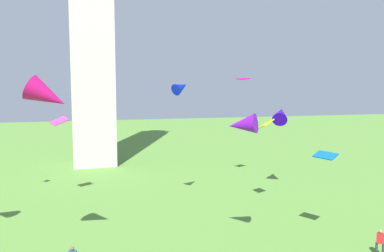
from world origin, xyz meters
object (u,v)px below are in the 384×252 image
kite_flying_0 (181,87)px  kite_flying_5 (48,96)px  kite_flying_7 (59,121)px  kite_flying_10 (281,114)px  person_0 (380,241)px  kite_flying_2 (242,125)px  kite_flying_3 (265,124)px  kite_flying_6 (325,155)px  kite_flying_4 (243,79)px

kite_flying_0 → kite_flying_5: size_ratio=0.68×
kite_flying_0 → kite_flying_7: bearing=32.5°
kite_flying_7 → kite_flying_10: kite_flying_10 is taller
kite_flying_5 → kite_flying_10: bearing=-49.7°
person_0 → kite_flying_10: (1.88, 15.28, 6.71)m
kite_flying_2 → kite_flying_5: 11.37m
kite_flying_3 → kite_flying_6: 7.23m
person_0 → kite_flying_7: 26.89m
person_0 → kite_flying_3: kite_flying_3 is taller
kite_flying_4 → kite_flying_6: size_ratio=0.96×
kite_flying_3 → kite_flying_7: bearing=-113.9°
kite_flying_4 → kite_flying_10: size_ratio=0.55×
kite_flying_3 → kite_flying_4: 10.03m
kite_flying_5 → kite_flying_6: (17.37, -1.50, -4.03)m
kite_flying_6 → kite_flying_10: (3.41, 11.83, 1.97)m
kite_flying_4 → kite_flying_7: 19.18m
person_0 → kite_flying_10: kite_flying_10 is taller
kite_flying_2 → kite_flying_6: (6.32, 0.49, -2.26)m
person_0 → kite_flying_7: (-19.03, 17.92, 6.30)m
kite_flying_3 → kite_flying_4: bearing=167.7°
kite_flying_0 → kite_flying_5: bearing=97.1°
kite_flying_5 → kite_flying_10: size_ratio=0.98×
kite_flying_2 → kite_flying_7: kite_flying_2 is taller
kite_flying_0 → kite_flying_2: bearing=153.5°
kite_flying_3 → kite_flying_6: bearing=6.5°
kite_flying_0 → kite_flying_10: (10.78, 2.10, -2.63)m
kite_flying_0 → kite_flying_5: kite_flying_0 is taller
person_0 → kite_flying_4: bearing=135.3°
kite_flying_2 → kite_flying_3: size_ratio=1.33×
kite_flying_7 → kite_flying_3: bearing=130.3°
kite_flying_10 → kite_flying_4: bearing=-27.0°
kite_flying_2 → kite_flying_5: kite_flying_5 is taller
kite_flying_4 → kite_flying_2: bearing=-138.8°
kite_flying_4 → person_0: bearing=-113.3°
kite_flying_3 → kite_flying_5: size_ratio=0.57×
kite_flying_0 → kite_flying_5: (-10.00, -8.23, -0.57)m
kite_flying_2 → kite_flying_7: bearing=-103.9°
kite_flying_2 → kite_flying_7: (-11.18, 14.97, -0.70)m
kite_flying_6 → kite_flying_7: size_ratio=0.99×
kite_flying_10 → kite_flying_6: bearing=108.8°
kite_flying_3 → kite_flying_7: kite_flying_3 is taller
kite_flying_6 → kite_flying_10: 12.47m
kite_flying_7 → kite_flying_5: bearing=64.8°
kite_flying_2 → kite_flying_10: bearing=-179.0°
kite_flying_4 → kite_flying_6: kite_flying_4 is taller
kite_flying_3 → kite_flying_5: bearing=-71.4°
kite_flying_2 → kite_flying_5: bearing=-60.9°
person_0 → kite_flying_2: kite_flying_2 is taller
kite_flying_0 → kite_flying_5: 12.97m
kite_flying_6 → kite_flying_10: bearing=-42.7°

